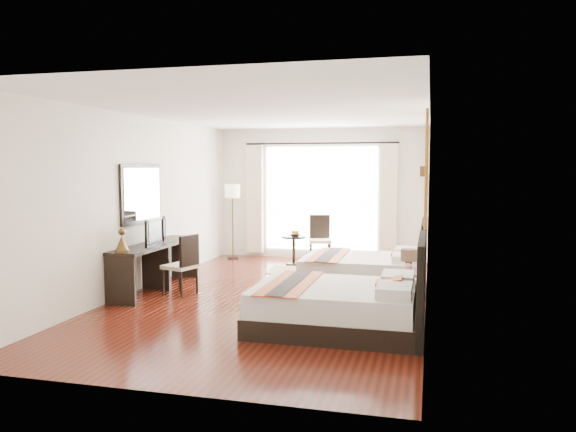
% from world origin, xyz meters
% --- Properties ---
extents(floor, '(4.50, 7.50, 0.01)m').
position_xyz_m(floor, '(0.00, 0.00, -0.01)').
color(floor, '#361109').
rests_on(floor, ground).
extents(ceiling, '(4.50, 7.50, 0.02)m').
position_xyz_m(ceiling, '(0.00, 0.00, 2.79)').
color(ceiling, white).
rests_on(ceiling, wall_headboard).
extents(wall_headboard, '(0.01, 7.50, 2.80)m').
position_xyz_m(wall_headboard, '(2.25, 0.00, 1.40)').
color(wall_headboard, silver).
rests_on(wall_headboard, floor).
extents(wall_desk, '(0.01, 7.50, 2.80)m').
position_xyz_m(wall_desk, '(-2.25, 0.00, 1.40)').
color(wall_desk, silver).
rests_on(wall_desk, floor).
extents(wall_window, '(4.50, 0.01, 2.80)m').
position_xyz_m(wall_window, '(0.00, 3.75, 1.40)').
color(wall_window, silver).
rests_on(wall_window, floor).
extents(wall_entry, '(4.50, 0.01, 2.80)m').
position_xyz_m(wall_entry, '(0.00, -3.75, 1.40)').
color(wall_entry, silver).
rests_on(wall_entry, floor).
extents(window_glass, '(2.40, 0.02, 2.20)m').
position_xyz_m(window_glass, '(0.00, 3.73, 1.30)').
color(window_glass, white).
rests_on(window_glass, wall_window).
extents(sheer_curtain, '(2.30, 0.02, 2.10)m').
position_xyz_m(sheer_curtain, '(0.00, 3.67, 1.30)').
color(sheer_curtain, white).
rests_on(sheer_curtain, wall_window).
extents(drape_left, '(0.35, 0.14, 2.35)m').
position_xyz_m(drape_left, '(-1.45, 3.63, 1.28)').
color(drape_left, beige).
rests_on(drape_left, floor).
extents(drape_right, '(0.35, 0.14, 2.35)m').
position_xyz_m(drape_right, '(1.45, 3.63, 1.28)').
color(drape_right, beige).
rests_on(drape_right, floor).
extents(art_panel_near, '(0.03, 0.50, 1.35)m').
position_xyz_m(art_panel_near, '(2.23, -1.42, 1.95)').
color(art_panel_near, brown).
rests_on(art_panel_near, wall_headboard).
extents(art_panel_far, '(0.03, 0.50, 1.35)m').
position_xyz_m(art_panel_far, '(2.23, 1.02, 1.95)').
color(art_panel_far, brown).
rests_on(art_panel_far, wall_headboard).
extents(wall_sconce, '(0.10, 0.14, 0.14)m').
position_xyz_m(wall_sconce, '(2.19, -0.35, 1.92)').
color(wall_sconce, '#453318').
rests_on(wall_sconce, wall_headboard).
extents(mirror_frame, '(0.04, 1.25, 0.95)m').
position_xyz_m(mirror_frame, '(-2.22, 0.04, 1.55)').
color(mirror_frame, black).
rests_on(mirror_frame, wall_desk).
extents(mirror_glass, '(0.01, 1.12, 0.82)m').
position_xyz_m(mirror_glass, '(-2.19, 0.04, 1.55)').
color(mirror_glass, white).
rests_on(mirror_glass, mirror_frame).
extents(bed_near, '(2.06, 1.60, 1.16)m').
position_xyz_m(bed_near, '(1.28, -1.42, 0.30)').
color(bed_near, black).
rests_on(bed_near, floor).
extents(bed_far, '(1.99, 1.55, 1.12)m').
position_xyz_m(bed_far, '(1.31, 1.02, 0.29)').
color(bed_far, black).
rests_on(bed_far, floor).
extents(nightstand, '(0.39, 0.48, 0.46)m').
position_xyz_m(nightstand, '(2.00, -0.35, 0.23)').
color(nightstand, black).
rests_on(nightstand, floor).
extents(table_lamp, '(0.22, 0.22, 0.35)m').
position_xyz_m(table_lamp, '(2.01, -0.27, 0.74)').
color(table_lamp, black).
rests_on(table_lamp, nightstand).
extents(vase, '(0.16, 0.16, 0.13)m').
position_xyz_m(vase, '(2.02, -0.54, 0.56)').
color(vase, black).
rests_on(vase, nightstand).
extents(console_desk, '(0.50, 2.20, 0.76)m').
position_xyz_m(console_desk, '(-1.99, 0.04, 0.38)').
color(console_desk, black).
rests_on(console_desk, floor).
extents(television, '(0.16, 0.75, 0.43)m').
position_xyz_m(television, '(-1.97, -0.14, 0.97)').
color(television, black).
rests_on(television, console_desk).
extents(bronze_figurine, '(0.22, 0.22, 0.30)m').
position_xyz_m(bronze_figurine, '(-1.99, -0.96, 0.91)').
color(bronze_figurine, '#453318').
rests_on(bronze_figurine, console_desk).
extents(desk_chair, '(0.54, 0.54, 0.94)m').
position_xyz_m(desk_chair, '(-1.45, -0.17, 0.29)').
color(desk_chair, beige).
rests_on(desk_chair, floor).
extents(floor_lamp, '(0.32, 0.32, 1.61)m').
position_xyz_m(floor_lamp, '(-1.84, 3.29, 1.36)').
color(floor_lamp, black).
rests_on(floor_lamp, floor).
extents(side_table, '(0.51, 0.51, 0.58)m').
position_xyz_m(side_table, '(-0.38, 2.85, 0.29)').
color(side_table, black).
rests_on(side_table, floor).
extents(fruit_bowl, '(0.25, 0.25, 0.05)m').
position_xyz_m(fruit_bowl, '(-0.35, 2.82, 0.61)').
color(fruit_bowl, '#482E19').
rests_on(fruit_bowl, side_table).
extents(window_chair, '(0.55, 0.55, 0.98)m').
position_xyz_m(window_chair, '(0.08, 3.26, 0.30)').
color(window_chair, beige).
rests_on(window_chair, floor).
extents(jute_rug, '(1.32, 0.95, 0.01)m').
position_xyz_m(jute_rug, '(-0.07, 2.24, 0.01)').
color(jute_rug, tan).
rests_on(jute_rug, floor).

